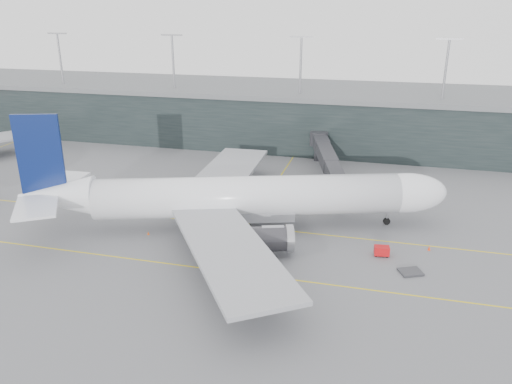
# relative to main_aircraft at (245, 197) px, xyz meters

# --- Properties ---
(ground) EXTENTS (320.00, 320.00, 0.00)m
(ground) POSITION_rel_main_aircraft_xyz_m (-4.83, 4.72, -5.74)
(ground) COLOR slate
(ground) RESTS_ON ground
(taxiline_a) EXTENTS (160.00, 0.25, 0.02)m
(taxiline_a) POSITION_rel_main_aircraft_xyz_m (-4.83, 0.72, -5.73)
(taxiline_a) COLOR yellow
(taxiline_a) RESTS_ON ground
(taxiline_b) EXTENTS (160.00, 0.25, 0.02)m
(taxiline_b) POSITION_rel_main_aircraft_xyz_m (-4.83, -15.28, -5.73)
(taxiline_b) COLOR yellow
(taxiline_b) RESTS_ON ground
(taxiline_lead_main) EXTENTS (0.25, 60.00, 0.02)m
(taxiline_lead_main) POSITION_rel_main_aircraft_xyz_m (0.17, 24.72, -5.73)
(taxiline_lead_main) COLOR yellow
(taxiline_lead_main) RESTS_ON ground
(terminal) EXTENTS (240.00, 36.00, 29.00)m
(terminal) POSITION_rel_main_aircraft_xyz_m (-4.83, 62.71, 1.88)
(terminal) COLOR black
(terminal) RESTS_ON ground
(main_aircraft) EXTENTS (71.23, 65.59, 20.45)m
(main_aircraft) POSITION_rel_main_aircraft_xyz_m (0.00, 0.00, 0.00)
(main_aircraft) COLOR white
(main_aircraft) RESTS_ON ground
(jet_bridge) EXTENTS (14.87, 47.14, 7.28)m
(jet_bridge) POSITION_rel_main_aircraft_xyz_m (11.76, 30.05, -0.29)
(jet_bridge) COLOR #292A2E
(jet_bridge) RESTS_ON ground
(gse_cart) EXTENTS (2.44, 1.71, 1.56)m
(gse_cart) POSITION_rel_main_aircraft_xyz_m (23.27, -4.65, -4.87)
(gse_cart) COLOR red
(gse_cart) RESTS_ON ground
(baggage_dolly) EXTENTS (3.89, 3.59, 0.31)m
(baggage_dolly) POSITION_rel_main_aircraft_xyz_m (27.48, -9.12, -5.55)
(baggage_dolly) COLOR #333337
(baggage_dolly) RESTS_ON ground
(uld_a) EXTENTS (2.04, 1.65, 1.83)m
(uld_a) POSITION_rel_main_aircraft_xyz_m (-10.05, 15.71, -4.78)
(uld_a) COLOR #343338
(uld_a) RESTS_ON ground
(uld_b) EXTENTS (2.34, 2.14, 1.72)m
(uld_b) POSITION_rel_main_aircraft_xyz_m (-7.01, 15.41, -4.83)
(uld_b) COLOR #343338
(uld_b) RESTS_ON ground
(uld_c) EXTENTS (2.79, 2.57, 2.04)m
(uld_c) POSITION_rel_main_aircraft_xyz_m (-5.09, 14.57, -4.67)
(uld_c) COLOR #343338
(uld_c) RESTS_ON ground
(cone_nose) EXTENTS (0.46, 0.46, 0.74)m
(cone_nose) POSITION_rel_main_aircraft_xyz_m (30.55, -0.88, -5.37)
(cone_nose) COLOR #FF390E
(cone_nose) RESTS_ON ground
(cone_wing_stbd) EXTENTS (0.39, 0.39, 0.62)m
(cone_wing_stbd) POSITION_rel_main_aircraft_xyz_m (6.48, -15.70, -5.43)
(cone_wing_stbd) COLOR #E24D0C
(cone_wing_stbd) RESTS_ON ground
(cone_wing_port) EXTENTS (0.46, 0.46, 0.73)m
(cone_wing_port) POSITION_rel_main_aircraft_xyz_m (5.51, 17.33, -5.37)
(cone_wing_port) COLOR orange
(cone_wing_port) RESTS_ON ground
(cone_tail) EXTENTS (0.39, 0.39, 0.61)m
(cone_tail) POSITION_rel_main_aircraft_xyz_m (-15.12, -6.70, -5.43)
(cone_tail) COLOR #F65A0D
(cone_tail) RESTS_ON ground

